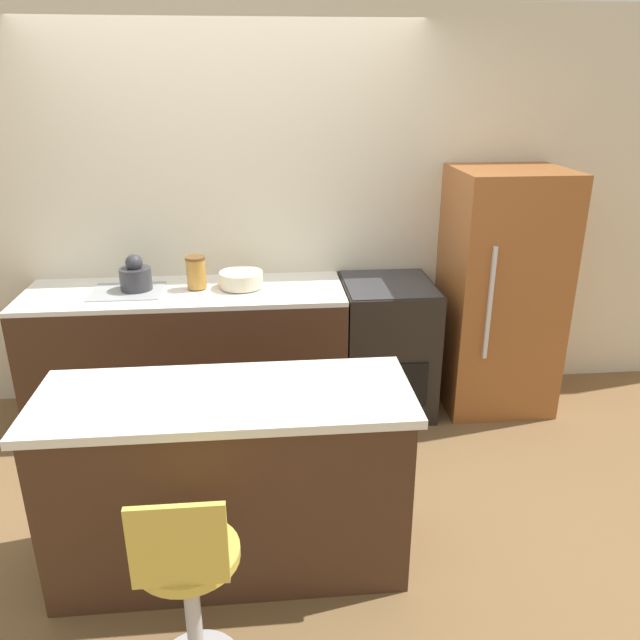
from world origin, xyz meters
TOP-DOWN VIEW (x-y plane):
  - ground_plane at (0.00, 0.00)m, footprint 14.00×14.00m
  - wall_back at (0.00, 0.70)m, footprint 8.00×0.06m
  - back_counter at (-0.30, 0.35)m, footprint 2.03×0.65m
  - kitchen_island at (0.02, -1.08)m, footprint 1.63×0.61m
  - oven_range at (1.02, 0.35)m, footprint 0.60×0.67m
  - refrigerator at (1.78, 0.35)m, footprint 0.71×0.67m
  - stool_chair at (-0.10, -1.71)m, footprint 0.38×0.38m
  - kettle at (-0.60, 0.37)m, footprint 0.20×0.20m
  - mixing_bowl at (0.06, 0.37)m, footprint 0.28×0.28m
  - canister_jar at (-0.22, 0.37)m, footprint 0.13×0.13m

SIDE VIEW (x-z plane):
  - ground_plane at x=0.00m, z-range 0.00..0.00m
  - stool_chair at x=-0.10m, z-range -0.01..0.89m
  - back_counter at x=-0.30m, z-range 0.00..0.89m
  - kitchen_island at x=0.02m, z-range 0.00..0.89m
  - oven_range at x=1.02m, z-range 0.00..0.90m
  - refrigerator at x=1.78m, z-range 0.00..1.62m
  - mixing_bowl at x=0.06m, z-range 0.90..0.99m
  - kettle at x=-0.60m, z-range 0.87..1.10m
  - canister_jar at x=-0.22m, z-range 0.90..1.10m
  - wall_back at x=0.00m, z-range 0.00..2.60m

